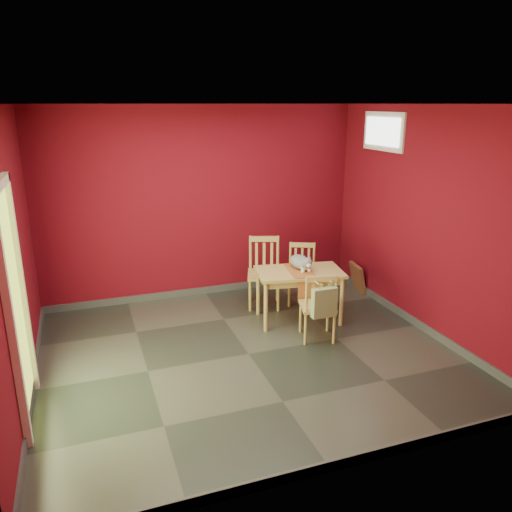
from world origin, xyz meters
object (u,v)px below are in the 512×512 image
object	(u,v)px
cat	(300,259)
picture_frame	(357,277)
dining_table	(299,277)
tote_bag	(324,302)
chair_far_right	(302,273)
chair_far_left	(264,271)
chair_near	(318,305)

from	to	relation	value
cat	picture_frame	world-z (taller)	cat
dining_table	tote_bag	bearing A→B (deg)	-93.75
chair_far_right	cat	distance (m)	0.65
tote_bag	picture_frame	distance (m)	2.01
dining_table	picture_frame	size ratio (longest dim) A/B	2.77
tote_bag	chair_far_right	bearing A→B (deg)	75.54
chair_far_right	cat	bearing A→B (deg)	-117.81
chair_far_right	tote_bag	distance (m)	1.41
cat	chair_far_left	bearing A→B (deg)	145.66
chair_far_right	picture_frame	world-z (taller)	chair_far_right
chair_far_left	chair_near	bearing A→B (deg)	-79.84
dining_table	tote_bag	distance (m)	0.79
chair_far_left	picture_frame	size ratio (longest dim) A/B	2.26
chair_near	cat	bearing A→B (deg)	84.37
chair_far_left	chair_far_right	xyz separation A→B (m)	(0.54, -0.07, -0.06)
dining_table	chair_far_left	world-z (taller)	chair_far_left
chair_near	cat	world-z (taller)	cat
tote_bag	cat	world-z (taller)	cat
tote_bag	cat	bearing A→B (deg)	83.52
chair_far_left	tote_bag	xyz separation A→B (m)	(0.19, -1.43, 0.07)
chair_far_right	tote_bag	bearing A→B (deg)	-104.46
tote_bag	picture_frame	xyz separation A→B (m)	(1.33, 1.47, -0.35)
chair_far_left	picture_frame	world-z (taller)	chair_far_left
chair_far_left	cat	bearing A→B (deg)	-62.32
dining_table	tote_bag	world-z (taller)	tote_bag
chair_far_right	chair_far_left	bearing A→B (deg)	172.22
cat	tote_bag	bearing A→B (deg)	-68.50
dining_table	chair_far_right	world-z (taller)	chair_far_right
picture_frame	dining_table	bearing A→B (deg)	-151.95
dining_table	chair_near	bearing A→B (deg)	-91.80
chair_near	chair_far_right	bearing A→B (deg)	74.64
tote_bag	chair_near	bearing A→B (deg)	80.72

